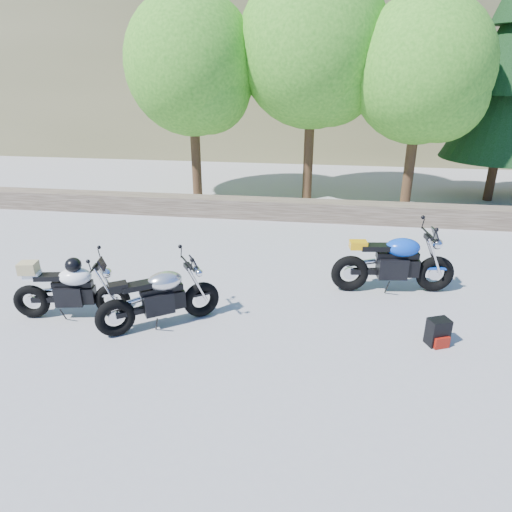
# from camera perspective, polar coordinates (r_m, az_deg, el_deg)

# --- Properties ---
(ground) EXTENTS (90.00, 90.00, 0.00)m
(ground) POSITION_cam_1_polar(r_m,az_deg,el_deg) (7.15, -2.77, -8.52)
(ground) COLOR #939399
(ground) RESTS_ON ground
(stone_wall) EXTENTS (22.00, 0.55, 0.50)m
(stone_wall) POSITION_cam_1_polar(r_m,az_deg,el_deg) (12.07, 2.14, 5.90)
(stone_wall) COLOR #453B2E
(stone_wall) RESTS_ON ground
(hillside) EXTENTS (80.00, 30.00, 15.00)m
(hillside) POSITION_cam_1_polar(r_m,az_deg,el_deg) (34.28, 12.73, 28.30)
(hillside) COLOR brown
(hillside) RESTS_ON ground
(tree_decid_left) EXTENTS (3.67, 3.67, 5.62)m
(tree_decid_left) POSITION_cam_1_polar(r_m,az_deg,el_deg) (13.64, -7.66, 22.04)
(tree_decid_left) COLOR #382314
(tree_decid_left) RESTS_ON ground
(tree_decid_mid) EXTENTS (4.08, 4.08, 6.24)m
(tree_decid_mid) POSITION_cam_1_polar(r_m,az_deg,el_deg) (13.56, 7.59, 23.76)
(tree_decid_mid) COLOR #382314
(tree_decid_mid) RESTS_ON ground
(tree_decid_right) EXTENTS (3.54, 3.54, 5.41)m
(tree_decid_right) POSITION_cam_1_polar(r_m,az_deg,el_deg) (13.19, 20.46, 20.34)
(tree_decid_right) COLOR #382314
(tree_decid_right) RESTS_ON ground
(silver_bike) EXTENTS (1.67, 1.19, 0.96)m
(silver_bike) POSITION_cam_1_polar(r_m,az_deg,el_deg) (7.05, -11.92, -5.15)
(silver_bike) COLOR black
(silver_bike) RESTS_ON ground
(white_bike) EXTENTS (1.82, 0.61, 1.01)m
(white_bike) POSITION_cam_1_polar(r_m,az_deg,el_deg) (7.69, -22.26, -3.79)
(white_bike) COLOR black
(white_bike) RESTS_ON ground
(blue_bike) EXTENTS (2.16, 0.68, 1.08)m
(blue_bike) POSITION_cam_1_polar(r_m,az_deg,el_deg) (8.30, 16.91, -0.89)
(blue_bike) COLOR black
(blue_bike) RESTS_ON ground
(backpack) EXTENTS (0.35, 0.33, 0.40)m
(backpack) POSITION_cam_1_polar(r_m,az_deg,el_deg) (7.07, 21.81, -8.87)
(backpack) COLOR black
(backpack) RESTS_ON ground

